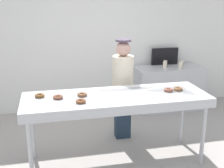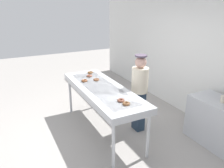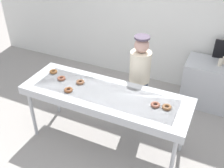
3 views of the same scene
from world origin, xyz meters
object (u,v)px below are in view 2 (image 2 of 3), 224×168
at_px(chocolate_donut_1, 84,81).
at_px(worker_baker, 140,89).
at_px(fryer_conveyor, 102,91).
at_px(chocolate_donut_5, 126,104).
at_px(chocolate_donut_0, 90,72).
at_px(chocolate_donut_3, 96,80).
at_px(paper_cup_3, 223,99).
at_px(chocolate_donut_4, 89,76).
at_px(chocolate_donut_2, 121,100).

relative_size(chocolate_donut_1, worker_baker, 0.08).
distance_m(fryer_conveyor, chocolate_donut_5, 0.90).
relative_size(fryer_conveyor, chocolate_donut_0, 19.34).
xyz_separation_m(chocolate_donut_0, chocolate_donut_1, (0.50, -0.33, 0.00)).
relative_size(chocolate_donut_3, paper_cup_3, 0.98).
bearing_deg(fryer_conveyor, paper_cup_3, 51.11).
bearing_deg(chocolate_donut_4, worker_baker, 32.92).
relative_size(chocolate_donut_5, worker_baker, 0.08).
bearing_deg(fryer_conveyor, worker_baker, 68.80).
xyz_separation_m(chocolate_donut_0, worker_baker, (1.27, 0.56, -0.08)).
distance_m(chocolate_donut_3, worker_baker, 0.97).
distance_m(worker_baker, paper_cup_3, 1.52).
bearing_deg(fryer_conveyor, chocolate_donut_1, -159.80).
bearing_deg(fryer_conveyor, chocolate_donut_0, 171.42).
relative_size(chocolate_donut_0, worker_baker, 0.08).
distance_m(chocolate_donut_3, paper_cup_3, 2.49).
height_order(chocolate_donut_2, worker_baker, worker_baker).
relative_size(worker_baker, paper_cup_3, 12.48).
height_order(chocolate_donut_0, chocolate_donut_2, same).
relative_size(chocolate_donut_4, paper_cup_3, 0.98).
bearing_deg(chocolate_donut_3, chocolate_donut_1, -100.99).
height_order(chocolate_donut_5, paper_cup_3, chocolate_donut_5).
bearing_deg(chocolate_donut_1, fryer_conveyor, 20.20).
relative_size(chocolate_donut_1, paper_cup_3, 0.98).
height_order(fryer_conveyor, chocolate_donut_1, chocolate_donut_1).
distance_m(chocolate_donut_0, chocolate_donut_1, 0.60).
distance_m(fryer_conveyor, chocolate_donut_1, 0.54).
height_order(chocolate_donut_2, chocolate_donut_4, same).
bearing_deg(chocolate_donut_3, chocolate_donut_5, -1.74).
height_order(fryer_conveyor, chocolate_donut_2, chocolate_donut_2).
height_order(worker_baker, paper_cup_3, worker_baker).
relative_size(chocolate_donut_5, paper_cup_3, 0.98).
bearing_deg(chocolate_donut_3, chocolate_donut_4, -174.10).
xyz_separation_m(chocolate_donut_2, chocolate_donut_4, (-1.51, 0.02, 0.00)).
bearing_deg(worker_baker, chocolate_donut_0, 24.95).
relative_size(fryer_conveyor, paper_cup_3, 19.03).
xyz_separation_m(chocolate_donut_3, paper_cup_3, (1.85, 1.67, -0.07)).
height_order(fryer_conveyor, chocolate_donut_3, chocolate_donut_3).
bearing_deg(worker_baker, paper_cup_3, -136.34).
relative_size(chocolate_donut_1, chocolate_donut_5, 1.00).
height_order(chocolate_donut_3, chocolate_donut_5, same).
distance_m(chocolate_donut_0, chocolate_donut_3, 0.55).
xyz_separation_m(fryer_conveyor, worker_baker, (0.27, 0.71, 0.01)).
distance_m(fryer_conveyor, chocolate_donut_0, 1.01).
relative_size(chocolate_donut_2, chocolate_donut_4, 1.00).
height_order(chocolate_donut_3, worker_baker, worker_baker).
relative_size(fryer_conveyor, chocolate_donut_1, 19.34).
xyz_separation_m(chocolate_donut_0, chocolate_donut_4, (0.23, -0.11, 0.00)).
bearing_deg(chocolate_donut_1, chocolate_donut_3, 79.01).
height_order(chocolate_donut_3, paper_cup_3, chocolate_donut_3).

